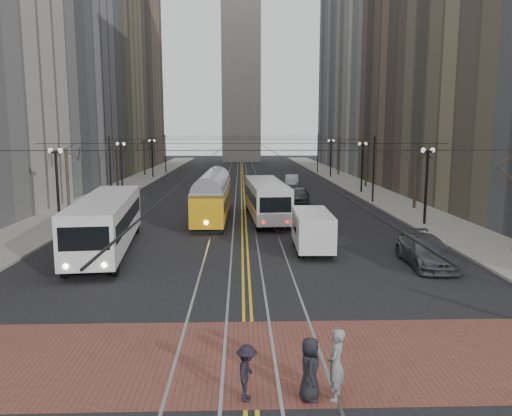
{
  "coord_description": "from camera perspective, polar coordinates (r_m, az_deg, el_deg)",
  "views": [
    {
      "loc": [
        -0.24,
        -18.84,
        7.08
      ],
      "look_at": [
        0.58,
        7.67,
        3.0
      ],
      "focal_mm": 35.0,
      "sensor_mm": 36.0,
      "label": 1
    }
  ],
  "objects": [
    {
      "name": "pedestrian_a",
      "position": [
        13.93,
        6.18,
        -17.79
      ],
      "size": [
        0.64,
        0.9,
        1.71
      ],
      "primitive_type": "imported",
      "rotation": [
        0.0,
        0.0,
        1.45
      ],
      "color": "black",
      "rests_on": "crosswalk_band"
    },
    {
      "name": "sidewalk_right",
      "position": [
        66.0,
        11.6,
        2.47
      ],
      "size": [
        5.0,
        140.0,
        0.15
      ],
      "primitive_type": "cube",
      "color": "gray",
      "rests_on": "ground"
    },
    {
      "name": "sedan_grey",
      "position": [
        48.91,
        4.95,
        1.39
      ],
      "size": [
        2.68,
        5.22,
        1.7
      ],
      "primitive_type": "imported",
      "rotation": [
        0.0,
        0.0,
        -0.14
      ],
      "color": "#393B40",
      "rests_on": "ground"
    },
    {
      "name": "building_right_mid",
      "position": [
        70.46,
        20.53,
        16.3
      ],
      "size": [
        16.0,
        20.0,
        34.0
      ],
      "primitive_type": "cube",
      "color": "brown",
      "rests_on": "ground"
    },
    {
      "name": "transit_bus",
      "position": [
        30.78,
        -16.71,
        -1.84
      ],
      "size": [
        4.03,
        13.19,
        3.24
      ],
      "primitive_type": "cube",
      "rotation": [
        0.0,
        0.0,
        0.1
      ],
      "color": "silver",
      "rests_on": "ground"
    },
    {
      "name": "crosswalk_band",
      "position": [
        16.44,
        -0.79,
        -16.74
      ],
      "size": [
        25.0,
        6.0,
        0.01
      ],
      "primitive_type": "cube",
      "color": "brown",
      "rests_on": "ground"
    },
    {
      "name": "ground",
      "position": [
        20.12,
        -0.99,
        -11.85
      ],
      "size": [
        260.0,
        260.0,
        0.0
      ],
      "primitive_type": "plane",
      "color": "black",
      "rests_on": "ground"
    },
    {
      "name": "streetcar_rails",
      "position": [
        64.23,
        -1.55,
        2.41
      ],
      "size": [
        4.8,
        130.0,
        0.02
      ],
      "primitive_type": "cube",
      "color": "gray",
      "rests_on": "ground"
    },
    {
      "name": "pedestrian_d",
      "position": [
        13.85,
        -1.04,
        -18.32
      ],
      "size": [
        0.72,
        1.07,
        1.53
      ],
      "primitive_type": "imported",
      "rotation": [
        0.0,
        0.0,
        1.41
      ],
      "color": "black",
      "rests_on": "crosswalk_band"
    },
    {
      "name": "pedestrian_b",
      "position": [
        13.99,
        9.11,
        -17.22
      ],
      "size": [
        0.68,
        0.82,
        1.94
      ],
      "primitive_type": "imported",
      "rotation": [
        0.0,
        0.0,
        4.36
      ],
      "color": "gray",
      "rests_on": "crosswalk_band"
    },
    {
      "name": "street_trees",
      "position": [
        54.26,
        -1.52,
        4.21
      ],
      "size": [
        31.68,
        53.28,
        5.6
      ],
      "color": "#382D23",
      "rests_on": "ground"
    },
    {
      "name": "sedan_silver",
      "position": [
        64.46,
        4.12,
        3.11
      ],
      "size": [
        2.11,
        4.86,
        1.56
      ],
      "primitive_type": "imported",
      "rotation": [
        0.0,
        0.0,
        -0.1
      ],
      "color": "#96989D",
      "rests_on": "ground"
    },
    {
      "name": "trolley_wires",
      "position": [
        53.77,
        -1.52,
        5.21
      ],
      "size": [
        25.96,
        120.0,
        6.6
      ],
      "color": "black",
      "rests_on": "ground"
    },
    {
      "name": "sidewalk_left",
      "position": [
        65.89,
        -14.72,
        2.35
      ],
      "size": [
        5.0,
        140.0,
        0.15
      ],
      "primitive_type": "cube",
      "color": "gray",
      "rests_on": "ground"
    },
    {
      "name": "rear_bus",
      "position": [
        40.29,
        1.15,
        0.85
      ],
      "size": [
        3.28,
        11.99,
        3.09
      ],
      "primitive_type": "cube",
      "rotation": [
        0.0,
        0.0,
        0.06
      ],
      "color": "silver",
      "rests_on": "ground"
    },
    {
      "name": "sedan_parked",
      "position": [
        28.14,
        18.85,
        -4.67
      ],
      "size": [
        2.29,
        5.41,
        1.56
      ],
      "primitive_type": "imported",
      "rotation": [
        0.0,
        0.0,
        -0.02
      ],
      "color": "#44474C",
      "rests_on": "ground"
    },
    {
      "name": "building_left_far",
      "position": [
        108.61,
        -15.78,
        15.25
      ],
      "size": [
        16.0,
        20.0,
        40.0
      ],
      "primitive_type": "cube",
      "color": "brown",
      "rests_on": "ground"
    },
    {
      "name": "building_right_far",
      "position": [
        108.72,
        12.38,
        15.37
      ],
      "size": [
        16.0,
        20.0,
        40.0
      ],
      "primitive_type": "cube",
      "color": "slate",
      "rests_on": "ground"
    },
    {
      "name": "building_left_midfar",
      "position": [
        91.1,
        -20.45,
        20.2
      ],
      "size": [
        20.0,
        20.0,
        52.0
      ],
      "primitive_type": "cube",
      "color": "#817559",
      "rests_on": "ground"
    },
    {
      "name": "cargo_van",
      "position": [
        29.81,
        6.45,
        -2.71
      ],
      "size": [
        2.2,
        5.42,
        2.37
      ],
      "primitive_type": "cube",
      "rotation": [
        0.0,
        0.0,
        -0.03
      ],
      "color": "silver",
      "rests_on": "ground"
    },
    {
      "name": "clock_tower",
      "position": [
        124.24,
        -1.74,
        22.18
      ],
      "size": [
        12.0,
        12.0,
        66.0
      ],
      "color": "#B2AFA5",
      "rests_on": "ground"
    },
    {
      "name": "lamp_posts",
      "position": [
        47.78,
        -1.48,
        3.6
      ],
      "size": [
        27.6,
        57.2,
        5.6
      ],
      "color": "black",
      "rests_on": "ground"
    },
    {
      "name": "centre_lines",
      "position": [
        64.23,
        -1.55,
        2.42
      ],
      "size": [
        0.42,
        130.0,
        0.01
      ],
      "primitive_type": "cube",
      "color": "gold",
      "rests_on": "ground"
    },
    {
      "name": "streetcar",
      "position": [
        40.57,
        -4.95,
        0.82
      ],
      "size": [
        2.64,
        12.89,
        3.03
      ],
      "primitive_type": "cube",
      "rotation": [
        0.0,
        0.0,
        -0.02
      ],
      "color": "#EEA515",
      "rests_on": "ground"
    },
    {
      "name": "building_right_midfar",
      "position": [
        91.24,
        17.06,
        20.34
      ],
      "size": [
        20.0,
        20.0,
        52.0
      ],
      "primitive_type": "cube",
      "color": "#A29E98",
      "rests_on": "ground"
    },
    {
      "name": "building_left_mid",
      "position": [
        70.29,
        -23.81,
        16.14
      ],
      "size": [
        16.0,
        20.0,
        34.0
      ],
      "primitive_type": "cube",
      "color": "slate",
      "rests_on": "ground"
    }
  ]
}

